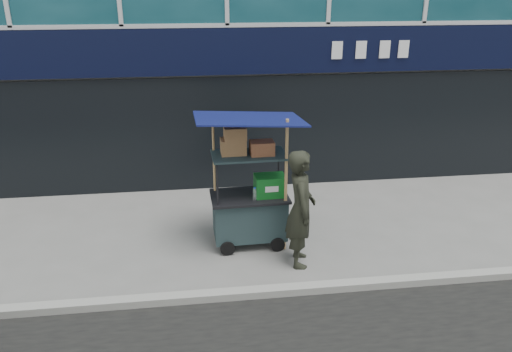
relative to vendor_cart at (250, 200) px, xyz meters
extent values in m
plane|color=slate|center=(-0.14, -1.37, -0.80)|extent=(80.00, 80.00, 0.00)
cube|color=gray|center=(-0.14, -1.57, -0.74)|extent=(80.00, 0.18, 0.12)
cube|color=black|center=(-0.14, 2.49, 2.10)|extent=(15.68, 0.06, 0.90)
cube|color=black|center=(-0.14, 2.53, 0.40)|extent=(15.68, 0.04, 2.40)
cube|color=#18292A|center=(-0.02, 0.01, -0.31)|extent=(1.22, 0.73, 0.70)
cylinder|color=black|center=(-0.43, -0.37, -0.68)|extent=(0.24, 0.06, 0.24)
cylinder|color=black|center=(0.41, -0.35, -0.68)|extent=(0.24, 0.06, 0.24)
cube|color=black|center=(-0.02, 0.01, 0.06)|extent=(1.30, 0.81, 0.04)
cylinder|color=black|center=(-0.56, -0.31, 0.42)|extent=(0.03, 0.03, 0.75)
cylinder|color=black|center=(0.54, -0.28, 0.42)|extent=(0.03, 0.03, 0.75)
cylinder|color=black|center=(-0.57, 0.29, 0.42)|extent=(0.03, 0.03, 0.75)
cylinder|color=black|center=(0.52, 0.32, 0.42)|extent=(0.03, 0.03, 0.75)
cube|color=#18292A|center=(-0.02, 0.01, 0.79)|extent=(1.22, 0.73, 0.03)
cylinder|color=#A4874A|center=(0.54, -0.28, 0.32)|extent=(0.05, 0.05, 2.24)
cylinder|color=#A4874A|center=(-0.57, 0.29, 0.27)|extent=(0.04, 0.04, 2.14)
cube|color=#0D0D49|center=(-0.02, 0.01, 1.39)|extent=(1.73, 1.24, 0.20)
cube|color=#0D5612|center=(0.32, -0.03, 0.26)|extent=(0.51, 0.36, 0.35)
cylinder|color=silver|center=(0.05, -0.19, 0.18)|extent=(0.07, 0.07, 0.20)
cylinder|color=blue|center=(0.05, -0.19, 0.29)|extent=(0.03, 0.03, 0.02)
cube|color=brown|center=(-0.27, 0.05, 0.93)|extent=(0.41, 0.31, 0.25)
cube|color=olive|center=(0.18, -0.04, 0.92)|extent=(0.39, 0.29, 0.22)
cube|color=brown|center=(-0.24, 0.03, 1.15)|extent=(0.36, 0.27, 0.20)
imported|color=black|center=(0.69, -0.73, 0.14)|extent=(0.53, 0.74, 1.88)
camera|label=1|loc=(-0.89, -7.53, 3.40)|focal=35.00mm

